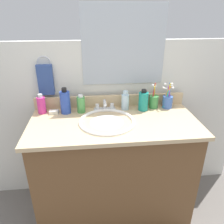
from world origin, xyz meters
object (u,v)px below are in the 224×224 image
at_px(bottle_soap_pink, 41,105).
at_px(soap_bar, 54,112).
at_px(bottle_shampoo_blue, 65,102).
at_px(bottle_toner_green, 81,104).
at_px(bottle_gel_clear, 125,101).
at_px(cup_blue_plastic, 167,101).
at_px(faucet, 105,107).
at_px(bottle_mouthwash_teal, 143,101).
at_px(cup_green, 154,101).
at_px(hand_towel, 46,80).

height_order(bottle_soap_pink, soap_bar, bottle_soap_pink).
bearing_deg(bottle_shampoo_blue, bottle_toner_green, 0.67).
distance_m(bottle_gel_clear, cup_blue_plastic, 0.32).
xyz_separation_m(bottle_toner_green, bottle_gel_clear, (0.33, 0.02, 0.00)).
xyz_separation_m(faucet, bottle_gel_clear, (0.15, 0.00, 0.04)).
xyz_separation_m(cup_blue_plastic, soap_bar, (-0.85, -0.02, -0.04)).
bearing_deg(bottle_mouthwash_teal, bottle_gel_clear, 168.20).
bearing_deg(cup_blue_plastic, bottle_mouthwash_teal, -172.78).
bearing_deg(faucet, soap_bar, -176.54).
height_order(bottle_toner_green, bottle_soap_pink, bottle_soap_pink).
xyz_separation_m(bottle_mouthwash_teal, cup_green, (0.09, 0.03, -0.02)).
bearing_deg(soap_bar, bottle_mouthwash_teal, -0.29).
distance_m(bottle_soap_pink, cup_green, 0.83).
bearing_deg(bottle_toner_green, hand_towel, 157.12).
bearing_deg(hand_towel, cup_green, -5.79).
xyz_separation_m(bottle_shampoo_blue, soap_bar, (-0.09, -0.01, -0.07)).
bearing_deg(bottle_shampoo_blue, cup_blue_plastic, 1.21).
distance_m(bottle_soap_pink, cup_blue_plastic, 0.93).
relative_size(cup_blue_plastic, cup_green, 1.00).
relative_size(hand_towel, cup_blue_plastic, 1.11).
bearing_deg(bottle_soap_pink, soap_bar, -14.20).
height_order(bottle_mouthwash_teal, cup_green, cup_green).
xyz_separation_m(hand_towel, bottle_mouthwash_teal, (0.70, -0.11, -0.15)).
bearing_deg(cup_green, bottle_mouthwash_teal, -158.98).
height_order(bottle_toner_green, cup_green, cup_green).
relative_size(hand_towel, faucet, 1.37).
bearing_deg(hand_towel, bottle_mouthwash_teal, -9.22).
bearing_deg(bottle_shampoo_blue, cup_green, 2.23).
height_order(hand_towel, bottle_soap_pink, hand_towel).
distance_m(faucet, soap_bar, 0.37).
height_order(bottle_toner_green, bottle_shampoo_blue, bottle_shampoo_blue).
bearing_deg(hand_towel, faucet, -11.92).
xyz_separation_m(faucet, bottle_shampoo_blue, (-0.28, -0.02, 0.06)).
xyz_separation_m(faucet, bottle_toner_green, (-0.17, -0.02, 0.03)).
bearing_deg(bottle_gel_clear, soap_bar, -177.37).
bearing_deg(bottle_toner_green, faucet, 5.23).
relative_size(faucet, bottle_soap_pink, 1.11).
bearing_deg(cup_blue_plastic, hand_towel, 174.28).
bearing_deg(bottle_soap_pink, bottle_shampoo_blue, -5.43).
relative_size(bottle_mouthwash_teal, cup_green, 0.81).
height_order(bottle_soap_pink, cup_blue_plastic, cup_blue_plastic).
xyz_separation_m(bottle_soap_pink, cup_green, (0.83, 0.01, -0.01)).
height_order(hand_towel, cup_blue_plastic, hand_towel).
distance_m(bottle_mouthwash_teal, cup_blue_plastic, 0.20).
bearing_deg(hand_towel, bottle_soap_pink, -110.78).
height_order(hand_towel, soap_bar, hand_towel).
xyz_separation_m(bottle_shampoo_blue, cup_blue_plastic, (0.76, 0.02, -0.03)).
relative_size(hand_towel, bottle_mouthwash_teal, 1.37).
height_order(faucet, cup_blue_plastic, cup_blue_plastic).
xyz_separation_m(bottle_gel_clear, cup_blue_plastic, (0.32, -0.00, -0.01)).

